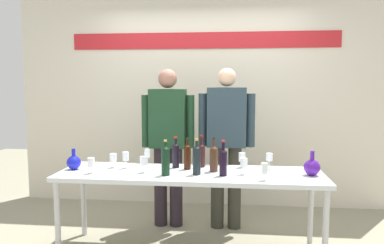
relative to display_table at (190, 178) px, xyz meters
name	(u,v)px	position (x,y,z in m)	size (l,w,h in m)	color
back_wall	(203,88)	(0.00, 1.48, 0.80)	(4.76, 0.11, 3.00)	beige
display_table	(190,178)	(0.00, 0.00, 0.00)	(2.39, 0.68, 0.76)	silver
decanter_blue_left	(74,162)	(-1.09, -0.01, 0.13)	(0.13, 0.13, 0.20)	#181EBF
decanter_blue_right	(312,167)	(1.07, -0.01, 0.13)	(0.14, 0.14, 0.22)	#4B1993
presenter_left	(168,138)	(-0.31, 0.65, 0.27)	(0.57, 0.22, 1.71)	#281F28
presenter_right	(226,138)	(0.31, 0.65, 0.28)	(0.60, 0.22, 1.72)	#313027
wine_bottle_0	(197,159)	(0.07, -0.08, 0.20)	(0.07, 0.07, 0.32)	black
wine_bottle_1	(223,161)	(0.30, -0.10, 0.19)	(0.07, 0.07, 0.31)	black
wine_bottle_2	(214,158)	(0.21, 0.05, 0.19)	(0.08, 0.08, 0.32)	#47291A
wine_bottle_3	(187,156)	(-0.04, 0.11, 0.19)	(0.07, 0.07, 0.30)	#321506
wine_bottle_4	(176,154)	(-0.16, 0.17, 0.19)	(0.07, 0.07, 0.30)	black
wine_bottle_5	(202,154)	(0.08, 0.22, 0.18)	(0.07, 0.07, 0.31)	#331515
wine_bottle_6	(166,160)	(-0.20, -0.14, 0.20)	(0.07, 0.07, 0.31)	black
wine_glass_left_0	(147,154)	(-0.46, 0.29, 0.16)	(0.06, 0.06, 0.15)	white
wine_glass_left_1	(113,158)	(-0.75, 0.10, 0.15)	(0.07, 0.07, 0.14)	white
wine_glass_left_2	(91,163)	(-0.87, -0.14, 0.16)	(0.06, 0.06, 0.14)	white
wine_glass_left_3	(126,157)	(-0.62, 0.09, 0.17)	(0.06, 0.06, 0.16)	white
wine_glass_left_4	(143,161)	(-0.42, -0.07, 0.16)	(0.06, 0.06, 0.15)	white
wine_glass_right_0	(265,169)	(0.64, -0.23, 0.16)	(0.06, 0.06, 0.15)	white
wine_glass_right_1	(242,157)	(0.47, 0.24, 0.16)	(0.07, 0.07, 0.14)	white
wine_glass_right_2	(244,163)	(0.48, -0.04, 0.16)	(0.06, 0.06, 0.15)	white
wine_glass_right_3	(269,158)	(0.72, 0.19, 0.17)	(0.06, 0.06, 0.15)	white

